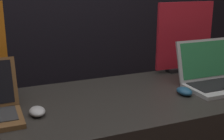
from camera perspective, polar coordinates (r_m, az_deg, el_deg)
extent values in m
ellipsoid|color=#B2B2B7|center=(1.40, -13.50, -7.36)|extent=(0.07, 0.10, 0.04)
cube|color=#B7B7BC|center=(1.79, 19.68, -2.93)|extent=(0.40, 0.23, 0.02)
cube|color=black|center=(1.80, 19.35, -2.41)|extent=(0.35, 0.16, 0.00)
cube|color=#B7B7BC|center=(1.87, 17.03, 1.91)|extent=(0.40, 0.08, 0.23)
cube|color=#2D7F4C|center=(1.86, 17.17, 1.92)|extent=(0.36, 0.06, 0.20)
ellipsoid|color=navy|center=(1.64, 13.09, -3.81)|extent=(0.07, 0.10, 0.04)
cube|color=black|center=(2.07, 12.75, 0.21)|extent=(0.22, 0.07, 0.02)
cube|color=red|center=(2.03, 13.13, 6.19)|extent=(0.39, 0.02, 0.41)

